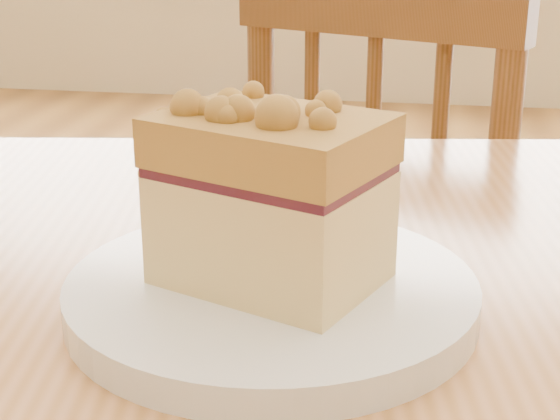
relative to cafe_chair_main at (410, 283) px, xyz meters
name	(u,v)px	position (x,y,z in m)	size (l,w,h in m)	color
cafe_chair_main	(410,283)	(0.00, 0.00, 0.00)	(0.53, 0.53, 0.90)	brown
plate	(272,295)	(-0.08, -0.71, 0.31)	(0.24, 0.24, 0.02)	white
cake_slice	(268,190)	(-0.08, -0.70, 0.37)	(0.15, 0.13, 0.12)	#D5C178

